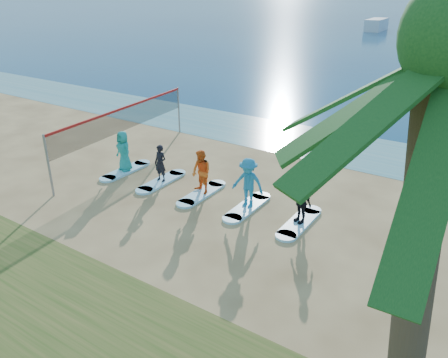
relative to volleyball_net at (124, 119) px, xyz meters
The scene contains 14 objects.
ground 8.70m from the volleyball_net, 24.71° to the right, with size 600.00×600.00×0.00m, color tan.
shallow_water 10.55m from the volleyball_net, 42.06° to the left, with size 600.00×600.00×0.00m, color teal.
volleyball_net is the anchor object (origin of this frame).
boat_offshore_a 69.11m from the volleyball_net, 96.49° to the left, with size 2.52×7.44×1.99m, color silver.
surfboard_0 2.47m from the volleyball_net, 48.47° to the right, with size 0.70×2.20×0.09m, color #A4EAFF.
student_0 1.87m from the volleyball_net, 48.47° to the right, with size 0.86×0.56×1.76m, color teal.
surfboard_1 3.85m from the volleyball_net, 21.10° to the right, with size 0.70×2.20×0.09m, color #A4EAFF.
student_1 3.53m from the volleyball_net, 21.10° to the right, with size 0.56×0.37×1.54m, color black.
surfboard_2 5.68m from the volleyball_net, 13.10° to the right, with size 0.70×2.20×0.09m, color #A4EAFF.
student_2 5.45m from the volleyball_net, 13.10° to the right, with size 0.84×0.65×1.72m, color orange.
surfboard_3 7.63m from the volleyball_net, ahead, with size 0.70×2.20×0.09m, color #A4EAFF.
student_3 7.45m from the volleyball_net, ahead, with size 1.21×0.69×1.87m, color teal.
surfboard_4 9.63m from the volleyball_net, ahead, with size 0.70×2.20×0.09m, color #A4EAFF.
student_4 9.51m from the volleyball_net, ahead, with size 0.89×0.37×1.51m, color black.
Camera 1 is at (6.70, -10.00, 7.55)m, focal length 35.00 mm.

